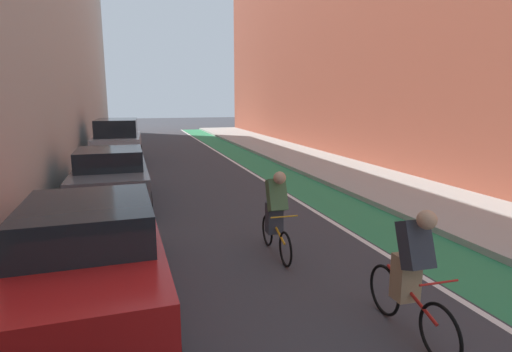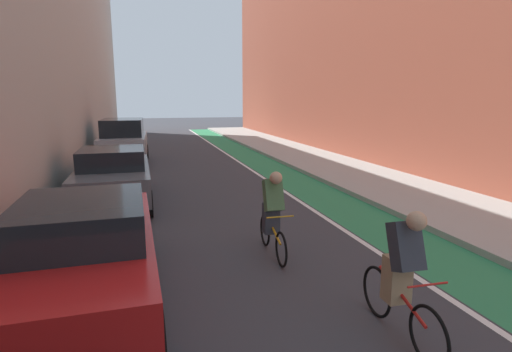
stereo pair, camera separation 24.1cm
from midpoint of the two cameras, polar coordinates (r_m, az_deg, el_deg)
name	(u,v)px [view 1 (the left image)]	position (r m, az deg, el deg)	size (l,w,h in m)	color
ground_plane	(201,181)	(14.24, -8.27, -0.69)	(97.90, 97.90, 0.00)	#38383D
bike_lane_paint	(266,168)	(16.85, 0.96, 1.20)	(1.60, 44.50, 0.00)	#2D8451
lane_divider_stripe	(245,169)	(16.60, -2.00, 1.05)	(0.12, 44.50, 0.00)	white
sidewalk_right	(321,163)	(17.76, 8.69, 1.80)	(3.42, 44.50, 0.14)	#A8A59E
building_facade_right	(362,28)	(20.95, 14.31, 19.49)	(2.40, 40.50, 12.18)	#9E4C38
parked_sedan_red	(92,253)	(5.98, -23.21, -9.91)	(1.91, 4.57, 1.53)	red
parked_sedan_gray	(111,176)	(11.53, -20.28, 0.01)	(1.93, 4.45, 1.53)	#595B60
parked_suv_silver	(118,142)	(18.38, -19.20, 4.60)	(2.02, 4.63, 1.98)	#9EA0A8
cyclist_mid	(411,272)	(5.17, 19.78, -12.62)	(0.48, 1.72, 1.61)	black
cyclist_trailing	(276,212)	(7.30, 1.87, -5.15)	(0.48, 1.66, 1.58)	black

